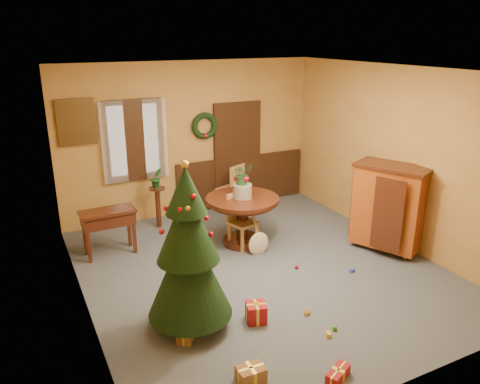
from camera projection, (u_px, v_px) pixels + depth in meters
room_envelope at (203, 156)px, 9.02m from camera, size 5.50×5.50×5.50m
dining_table at (242, 212)px, 7.69m from camera, size 1.20×1.20×0.82m
urn at (242, 191)px, 7.57m from camera, size 0.31×0.31×0.23m
centerpiece_plant at (242, 174)px, 7.48m from camera, size 0.32×0.28×0.35m
chair_near at (240, 218)px, 7.67m from camera, size 0.48×0.48×0.90m
chair_far at (233, 187)px, 9.08m from camera, size 0.56×0.56×0.98m
guitar at (259, 230)px, 7.39m from camera, size 0.47×0.60×0.81m
plant_stand at (158, 203)px, 8.41m from camera, size 0.29×0.29×0.75m
stand_plant at (156, 178)px, 8.26m from camera, size 0.23×0.19×0.37m
christmas_tree at (188, 252)px, 5.35m from camera, size 1.00×1.00×2.07m
writing_desk at (108, 221)px, 7.33m from camera, size 0.85×0.44×0.75m
sideboard at (389, 205)px, 7.42m from camera, size 1.00×1.26×1.43m
gift_a at (251, 374)px, 4.76m from camera, size 0.29×0.21×0.15m
gift_b at (256, 313)px, 5.72m from camera, size 0.29×0.29×0.24m
gift_c at (186, 335)px, 5.39m from camera, size 0.28×0.30×0.13m
gift_d at (338, 374)px, 4.77m from camera, size 0.34×0.26×0.11m
toy_a at (352, 271)px, 6.92m from camera, size 0.09×0.06×0.05m
toy_b at (335, 328)px, 5.56m from camera, size 0.06×0.06×0.06m
toy_c at (329, 334)px, 5.46m from camera, size 0.08×0.09×0.05m
toy_d at (297, 267)px, 7.02m from camera, size 0.06×0.06×0.06m
toy_e at (307, 313)px, 5.87m from camera, size 0.09×0.08×0.05m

